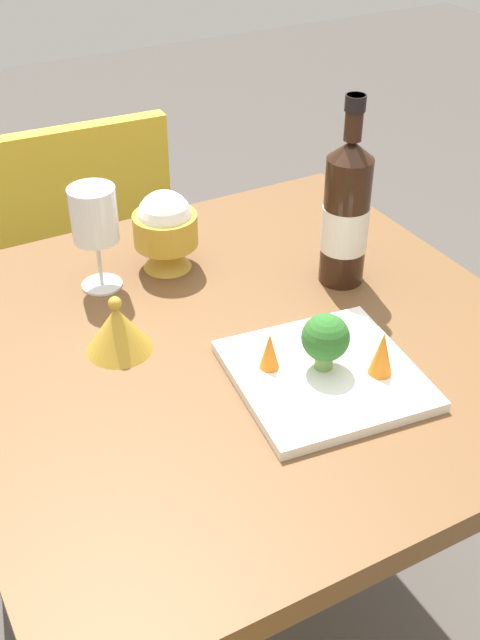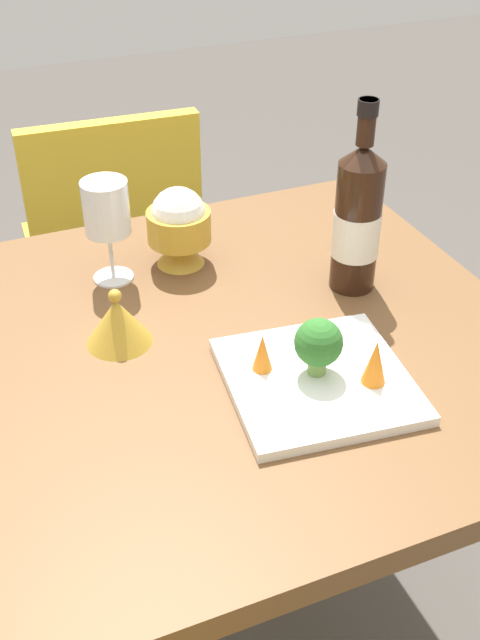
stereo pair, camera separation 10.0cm
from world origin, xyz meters
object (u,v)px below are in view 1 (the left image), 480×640
(rice_bowl, at_px, (165,229))
(carrot_garnish_left, at_px, (382,353))
(wine_glass, at_px, (94,217))
(rice_bowl_lid, at_px, (118,329))
(carrot_garnish_right, at_px, (270,351))
(wine_bottle, at_px, (346,213))
(broccoli_floret, at_px, (325,339))
(chair_near_window, at_px, (82,244))
(serving_plate, at_px, (325,375))

(rice_bowl, bearing_deg, carrot_garnish_left, 107.17)
(wine_glass, distance_m, rice_bowl, 0.13)
(rice_bowl_lid, distance_m, carrot_garnish_left, 0.38)
(wine_glass, distance_m, carrot_garnish_right, 0.37)
(wine_bottle, distance_m, carrot_garnish_right, 0.30)
(rice_bowl, bearing_deg, broccoli_floret, 100.48)
(wine_glass, relative_size, rice_bowl, 1.26)
(rice_bowl_lid, relative_size, carrot_garnish_left, 1.46)
(chair_near_window, height_order, broccoli_floret, broccoli_floret)
(rice_bowl, bearing_deg, wine_bottle, 143.48)
(wine_glass, distance_m, serving_plate, 0.45)
(wine_glass, bearing_deg, broccoli_floret, 117.11)
(serving_plate, height_order, carrot_garnish_right, carrot_garnish_right)
(carrot_garnish_right, bearing_deg, rice_bowl, -89.47)
(wine_glass, bearing_deg, rice_bowl, -177.67)
(rice_bowl_lid, bearing_deg, carrot_garnish_left, 140.18)
(wine_glass, relative_size, serving_plate, 0.65)
(wine_bottle, distance_m, carrot_garnish_left, 0.28)
(wine_glass, height_order, serving_plate, wine_glass)
(carrot_garnish_right, bearing_deg, wine_bottle, -144.91)
(chair_near_window, xyz_separation_m, serving_plate, (-0.07, 0.93, 0.23))
(rice_bowl, relative_size, carrot_garnish_left, 2.07)
(chair_near_window, bearing_deg, rice_bowl_lid, -99.65)
(chair_near_window, height_order, rice_bowl_lid, chair_near_window)
(carrot_garnish_left, bearing_deg, wine_bottle, -113.20)
(rice_bowl_lid, relative_size, broccoli_floret, 1.17)
(wine_bottle, height_order, rice_bowl_lid, wine_bottle)
(wine_bottle, height_order, broccoli_floret, wine_bottle)
(wine_bottle, bearing_deg, wine_glass, -25.52)
(rice_bowl, xyz_separation_m, serving_plate, (-0.07, 0.39, -0.07))
(carrot_garnish_right, bearing_deg, serving_plate, 145.30)
(rice_bowl_lid, relative_size, serving_plate, 0.36)
(rice_bowl_lid, xyz_separation_m, serving_plate, (-0.23, 0.21, -0.03))
(rice_bowl, relative_size, broccoli_floret, 1.65)
(broccoli_floret, bearing_deg, wine_bottle, -129.92)
(broccoli_floret, relative_size, carrot_garnish_left, 1.25)
(wine_glass, xyz_separation_m, rice_bowl_lid, (0.04, 0.18, -0.09))
(rice_bowl_lid, bearing_deg, broccoli_floret, 139.66)
(chair_near_window, relative_size, carrot_garnish_right, 14.73)
(chair_near_window, bearing_deg, serving_plate, -82.91)
(chair_near_window, bearing_deg, carrot_garnish_right, -86.89)
(wine_bottle, bearing_deg, serving_plate, 50.80)
(carrot_garnish_right, bearing_deg, wine_glass, -69.76)
(wine_bottle, distance_m, rice_bowl_lid, 0.41)
(rice_bowl, xyz_separation_m, carrot_garnish_right, (-0.00, 0.35, -0.03))
(rice_bowl, distance_m, carrot_garnish_left, 0.45)
(serving_plate, xyz_separation_m, carrot_garnish_right, (0.07, -0.04, 0.04))
(wine_bottle, xyz_separation_m, broccoli_floret, (0.17, 0.20, -0.06))
(broccoli_floret, bearing_deg, carrot_garnish_right, -28.42)
(serving_plate, height_order, carrot_garnish_left, carrot_garnish_left)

